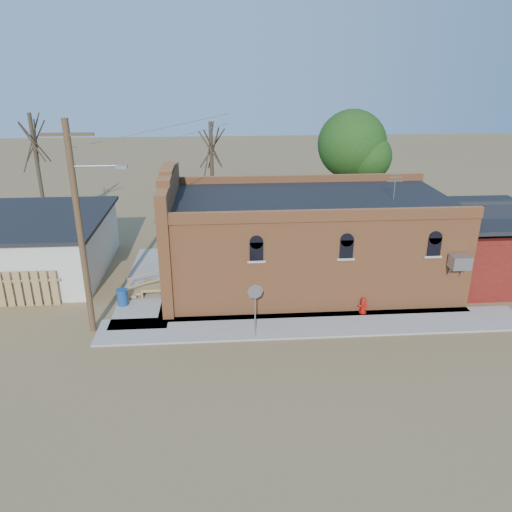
{
  "coord_description": "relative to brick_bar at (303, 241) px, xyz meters",
  "views": [
    {
      "loc": [
        -2.5,
        -18.32,
        11.03
      ],
      "look_at": [
        -0.91,
        3.44,
        2.4
      ],
      "focal_mm": 35.0,
      "sensor_mm": 36.0,
      "label": 1
    }
  ],
  "objects": [
    {
      "name": "sidewalk_west",
      "position": [
        -7.94,
        0.51,
        -2.3
      ],
      "size": [
        2.6,
        10.0,
        0.08
      ],
      "primitive_type": "cube",
      "color": "#9E9991",
      "rests_on": "ground"
    },
    {
      "name": "ground",
      "position": [
        -1.64,
        -5.49,
        -2.34
      ],
      "size": [
        120.0,
        120.0,
        0.0
      ],
      "primitive_type": "plane",
      "color": "olive",
      "rests_on": "ground"
    },
    {
      "name": "tree_bare_far",
      "position": [
        -15.64,
        8.51,
        4.02
      ],
      "size": [
        2.8,
        2.8,
        8.16
      ],
      "color": "#443626",
      "rests_on": "ground"
    },
    {
      "name": "tree_leafy",
      "position": [
        4.36,
        8.01,
        3.59
      ],
      "size": [
        4.4,
        4.4,
        8.15
      ],
      "color": "#443626",
      "rests_on": "ground"
    },
    {
      "name": "red_shed",
      "position": [
        9.86,
        0.01,
        -0.07
      ],
      "size": [
        5.4,
        6.4,
        4.3
      ],
      "color": "#611410",
      "rests_on": "ground"
    },
    {
      "name": "utility_pole",
      "position": [
        -9.79,
        -4.29,
        2.43
      ],
      "size": [
        3.12,
        0.26,
        9.0
      ],
      "color": "#432C1A",
      "rests_on": "ground"
    },
    {
      "name": "sidewalk_south",
      "position": [
        -0.14,
        -4.59,
        -2.3
      ],
      "size": [
        19.0,
        2.2,
        0.08
      ],
      "primitive_type": "cube",
      "color": "#9E9991",
      "rests_on": "ground"
    },
    {
      "name": "stop_sign",
      "position": [
        -2.84,
        -5.44,
        -0.38
      ],
      "size": [
        0.66,
        0.17,
        2.44
      ],
      "rotation": [
        0.0,
        0.0,
        -0.24
      ],
      "color": "#939298",
      "rests_on": "sidewalk_south"
    },
    {
      "name": "brick_bar",
      "position": [
        0.0,
        0.0,
        0.0
      ],
      "size": [
        16.4,
        7.97,
        6.3
      ],
      "color": "#BE6B3A",
      "rests_on": "ground"
    },
    {
      "name": "wood_fence",
      "position": [
        -14.44,
        -1.69,
        -1.44
      ],
      "size": [
        5.2,
        0.1,
        1.8
      ],
      "primitive_type": null,
      "color": "#A4834A",
      "rests_on": "ground"
    },
    {
      "name": "trash_barrel",
      "position": [
        -8.94,
        -2.06,
        -1.86
      ],
      "size": [
        0.67,
        0.67,
        0.79
      ],
      "primitive_type": "cylinder",
      "rotation": [
        0.0,
        0.0,
        0.38
      ],
      "color": "navy",
      "rests_on": "sidewalk_west"
    },
    {
      "name": "fire_hydrant",
      "position": [
        2.29,
        -3.7,
        -1.88
      ],
      "size": [
        0.44,
        0.42,
        0.77
      ],
      "rotation": [
        0.0,
        0.0,
        -0.18
      ],
      "color": "#B0100A",
      "rests_on": "sidewalk_south"
    },
    {
      "name": "tree_bare_near",
      "position": [
        -4.64,
        7.51,
        3.62
      ],
      "size": [
        2.8,
        2.8,
        7.65
      ],
      "color": "#443626",
      "rests_on": "ground"
    }
  ]
}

